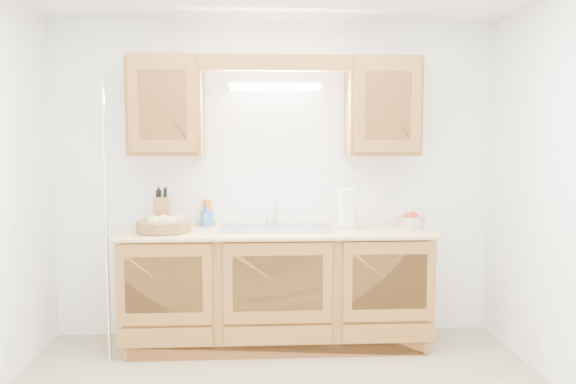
{
  "coord_description": "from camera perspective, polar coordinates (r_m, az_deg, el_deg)",
  "views": [
    {
      "loc": [
        -0.14,
        -3.01,
        1.56
      ],
      "look_at": [
        0.07,
        0.85,
        1.21
      ],
      "focal_mm": 35.0,
      "sensor_mm": 36.0,
      "label": 1
    }
  ],
  "objects": [
    {
      "name": "fruit_basket",
      "position": [
        4.21,
        -12.51,
        -3.23
      ],
      "size": [
        0.49,
        0.49,
        0.12
      ],
      "rotation": [
        0.0,
        0.0,
        0.28
      ],
      "color": "olive",
      "rests_on": "countertop"
    },
    {
      "name": "outlet_plate",
      "position": [
        4.65,
        10.46,
        0.0
      ],
      "size": [
        0.08,
        0.01,
        0.12
      ],
      "primitive_type": "cube",
      "color": "white",
      "rests_on": "room"
    },
    {
      "name": "upper_cabinet_right",
      "position": [
        4.46,
        9.56,
        8.49
      ],
      "size": [
        0.55,
        0.33,
        0.75
      ],
      "primitive_type": "cube",
      "color": "brown",
      "rests_on": "room"
    },
    {
      "name": "countertop",
      "position": [
        4.25,
        -1.19,
        -4.06
      ],
      "size": [
        2.3,
        0.63,
        0.04
      ],
      "primitive_type": "cube",
      "color": "#DFB475",
      "rests_on": "base_cabinets"
    },
    {
      "name": "valance",
      "position": [
        4.24,
        -1.22,
        13.01
      ],
      "size": [
        2.2,
        0.05,
        0.12
      ],
      "primitive_type": "cube",
      "color": "brown",
      "rests_on": "room"
    },
    {
      "name": "room",
      "position": [
        3.03,
        -0.42,
        -0.71
      ],
      "size": [
        3.52,
        3.5,
        2.5
      ],
      "color": "tan",
      "rests_on": "ground"
    },
    {
      "name": "upper_cabinet_left",
      "position": [
        4.41,
        -12.25,
        8.49
      ],
      "size": [
        0.55,
        0.33,
        0.75
      ],
      "primitive_type": "cube",
      "color": "brown",
      "rests_on": "room"
    },
    {
      "name": "base_cabinets",
      "position": [
        4.36,
        -1.18,
        -9.75
      ],
      "size": [
        2.2,
        0.6,
        0.86
      ],
      "primitive_type": "cube",
      "color": "brown",
      "rests_on": "ground"
    },
    {
      "name": "paper_towel",
      "position": [
        4.29,
        6.03,
        -1.69
      ],
      "size": [
        0.19,
        0.19,
        0.36
      ],
      "rotation": [
        0.0,
        0.0,
        0.41
      ],
      "color": "silver",
      "rests_on": "countertop"
    },
    {
      "name": "sponge",
      "position": [
        4.51,
        -8.18,
        -3.19
      ],
      "size": [
        0.13,
        0.1,
        0.02
      ],
      "rotation": [
        0.0,
        0.0,
        0.25
      ],
      "color": "#CC333F",
      "rests_on": "countertop"
    },
    {
      "name": "wire_shelf_pole",
      "position": [
        4.12,
        -18.01,
        -2.91
      ],
      "size": [
        0.03,
        0.03,
        2.0
      ],
      "primitive_type": "cylinder",
      "color": "silver",
      "rests_on": "ground"
    },
    {
      "name": "orange_canister",
      "position": [
        4.5,
        -8.19,
        -1.95
      ],
      "size": [
        0.08,
        0.08,
        0.22
      ],
      "rotation": [
        0.0,
        0.0,
        -0.15
      ],
      "color": "orange",
      "rests_on": "countertop"
    },
    {
      "name": "apple_bowl",
      "position": [
        4.42,
        12.3,
        -2.88
      ],
      "size": [
        0.29,
        0.29,
        0.12
      ],
      "rotation": [
        0.0,
        0.0,
        0.3
      ],
      "color": "silver",
      "rests_on": "countertop"
    },
    {
      "name": "sink",
      "position": [
        4.28,
        -1.19,
        -4.7
      ],
      "size": [
        0.84,
        0.46,
        0.36
      ],
      "color": "#9E9EA3",
      "rests_on": "countertop"
    },
    {
      "name": "soap_bottle",
      "position": [
        4.44,
        -8.27,
        -2.33
      ],
      "size": [
        0.1,
        0.1,
        0.17
      ],
      "primitive_type": "imported",
      "rotation": [
        0.0,
        0.0,
        0.41
      ],
      "color": "blue",
      "rests_on": "countertop"
    },
    {
      "name": "fluorescent_fixture",
      "position": [
        4.45,
        -1.32,
        10.79
      ],
      "size": [
        0.76,
        0.08,
        0.08
      ],
      "color": "white",
      "rests_on": "room"
    },
    {
      "name": "knife_block",
      "position": [
        4.44,
        -12.73,
        -2.01
      ],
      "size": [
        0.12,
        0.19,
        0.33
      ],
      "rotation": [
        0.0,
        0.0,
        0.04
      ],
      "color": "brown",
      "rests_on": "countertop"
    }
  ]
}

